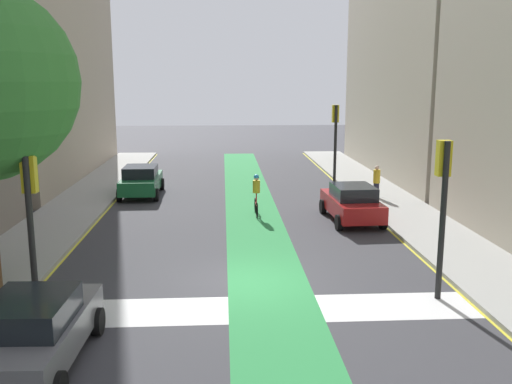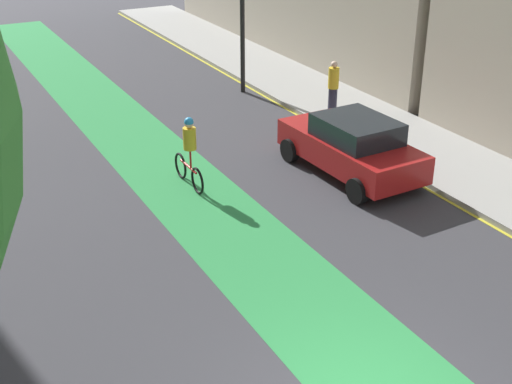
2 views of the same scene
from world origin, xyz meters
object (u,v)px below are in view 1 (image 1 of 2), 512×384
object	(u,v)px
traffic_signal_far_right	(335,130)
car_green_left_far	(141,180)
traffic_signal_near_right	(443,189)
traffic_signal_near_left	(30,203)
car_grey_left_near	(34,331)
pedestrian_sidewalk_right_a	(377,181)
car_red_right_far	(352,203)
cyclist_in_lane	(256,194)

from	to	relation	value
traffic_signal_far_right	car_green_left_far	distance (m)	10.83
traffic_signal_near_right	traffic_signal_near_left	world-z (taller)	traffic_signal_near_right
traffic_signal_near_right	car_green_left_far	xyz separation A→B (m)	(-10.07, 14.57, -2.23)
car_grey_left_near	traffic_signal_near_left	bearing A→B (deg)	106.74
car_green_left_far	traffic_signal_near_left	bearing A→B (deg)	-92.47
traffic_signal_near_left	car_green_left_far	xyz separation A→B (m)	(0.64, 14.75, -2.03)
car_green_left_far	pedestrian_sidewalk_right_a	bearing A→B (deg)	-9.02
traffic_signal_near_right	car_green_left_far	world-z (taller)	traffic_signal_near_right
traffic_signal_far_right	car_red_right_far	distance (m)	8.12
car_red_right_far	pedestrian_sidewalk_right_a	size ratio (longest dim) A/B	2.67
car_grey_left_near	pedestrian_sidewalk_right_a	size ratio (longest dim) A/B	2.66
cyclist_in_lane	pedestrian_sidewalk_right_a	xyz separation A→B (m)	(6.14, 2.85, -0.01)
traffic_signal_near_left	cyclist_in_lane	world-z (taller)	traffic_signal_near_left
traffic_signal_far_right	pedestrian_sidewalk_right_a	distance (m)	4.48
traffic_signal_far_right	traffic_signal_near_right	bearing A→B (deg)	-91.22
traffic_signal_near_right	car_grey_left_near	distance (m)	10.54
traffic_signal_near_right	car_grey_left_near	size ratio (longest dim) A/B	1.02
traffic_signal_far_right	pedestrian_sidewalk_right_a	bearing A→B (deg)	-68.77
traffic_signal_near_left	car_red_right_far	xyz separation A→B (m)	(10.29, 8.77, -2.03)
cyclist_in_lane	car_green_left_far	bearing A→B (deg)	140.23
traffic_signal_near_right	traffic_signal_near_left	xyz separation A→B (m)	(-10.70, -0.18, -0.19)
traffic_signal_near_left	traffic_signal_far_right	distance (m)	19.86
car_red_right_far	cyclist_in_lane	xyz separation A→B (m)	(-3.97, 1.26, 0.17)
traffic_signal_near_right	car_grey_left_near	xyz separation A→B (m)	(-9.76, -3.32, -2.23)
car_grey_left_near	car_green_left_far	bearing A→B (deg)	90.98
traffic_signal_far_right	car_grey_left_near	size ratio (longest dim) A/B	1.07
car_green_left_far	pedestrian_sidewalk_right_a	distance (m)	11.97
traffic_signal_near_left	pedestrian_sidewalk_right_a	xyz separation A→B (m)	(12.46, 12.87, -1.87)
car_red_right_far	traffic_signal_near_left	bearing A→B (deg)	-139.56
traffic_signal_near_left	cyclist_in_lane	distance (m)	11.99
traffic_signal_far_right	car_red_right_far	bearing A→B (deg)	-95.62
traffic_signal_near_right	cyclist_in_lane	distance (m)	10.97
traffic_signal_near_left	pedestrian_sidewalk_right_a	bearing A→B (deg)	45.94
car_grey_left_near	cyclist_in_lane	world-z (taller)	cyclist_in_lane
car_green_left_far	cyclist_in_lane	world-z (taller)	cyclist_in_lane
traffic_signal_near_right	car_red_right_far	xyz separation A→B (m)	(-0.41, 8.59, -2.23)
car_red_right_far	traffic_signal_far_right	bearing A→B (deg)	84.38
car_red_right_far	cyclist_in_lane	world-z (taller)	cyclist_in_lane
car_red_right_far	car_green_left_far	distance (m)	11.36
traffic_signal_near_left	traffic_signal_far_right	bearing A→B (deg)	56.18
car_green_left_far	cyclist_in_lane	distance (m)	7.39
traffic_signal_near_right	traffic_signal_far_right	size ratio (longest dim) A/B	0.95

